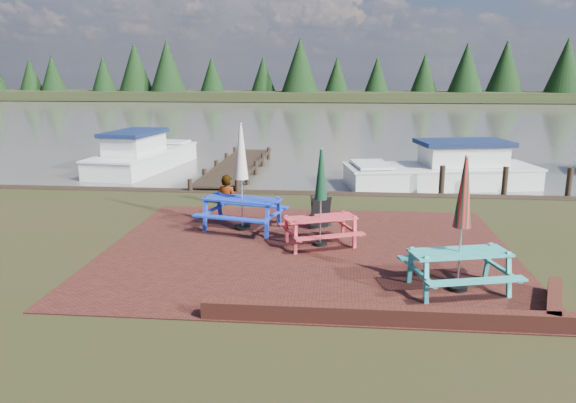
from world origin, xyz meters
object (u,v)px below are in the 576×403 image
Objects in this scene: chalkboard at (321,212)px; picnic_table_blue at (242,194)px; picnic_table_red at (321,213)px; boat_jetty at (142,157)px; jetty at (237,166)px; boat_near at (444,172)px; person at (226,175)px; picnic_table_teal at (460,245)px.

picnic_table_blue is at bearing 159.87° from chalkboard.
picnic_table_red is 2.67× the size of chalkboard.
jetty is at bearing -0.76° from boat_jetty.
jetty is at bearing 115.62° from picnic_table_blue.
picnic_table_red reaches higher than boat_near.
person is at bearing -82.31° from jetty.
picnic_table_red is at bearing -15.51° from picnic_table_blue.
chalkboard is at bearing 157.14° from person.
person is (0.82, -6.07, 0.78)m from jetty.
picnic_table_teal is at bearing -43.42° from boat_jetty.
picnic_table_blue is 9.25m from boat_near.
boat_jetty is at bearing 104.69° from picnic_table_red.
person is (-7.10, -4.23, 0.54)m from boat_near.
chalkboard is (-2.65, 3.93, -0.43)m from picnic_table_teal.
boat_jetty is 0.94× the size of boat_near.
boat_near is 3.97× the size of person.
person is at bearing 110.25° from boat_near.
jetty is (-3.76, 9.87, -0.67)m from picnic_table_red.
boat_jetty is (-7.88, 8.98, -0.07)m from chalkboard.
person is (-5.55, 6.24, 0.03)m from picnic_table_teal.
picnic_table_blue is (-2.01, 1.15, 0.15)m from picnic_table_red.
jetty is (-6.37, 12.32, -0.75)m from picnic_table_teal.
picnic_table_red reaches higher than person.
boat_near is (1.55, 10.47, -0.52)m from picnic_table_teal.
picnic_table_red reaches higher than jetty.
boat_near is (7.92, -1.84, 0.24)m from jetty.
boat_near is (6.16, 6.88, -0.58)m from picnic_table_blue.
picnic_table_teal reaches higher than person.
picnic_table_teal is at bearing 147.42° from person.
picnic_table_blue is 2.05m from chalkboard.
boat_jetty reaches higher than boat_near.
person is at bearing 105.32° from picnic_table_red.
chalkboard is 0.12× the size of boat_near.
chalkboard reaches higher than jetty.
jetty is at bearing 84.19° from chalkboard.
chalkboard is 0.47× the size of person.
picnic_table_teal is at bearing -62.65° from jetty.
boat_jetty is at bearing 171.88° from jetty.
picnic_table_red reaches higher than chalkboard.
picnic_table_red is 0.34× the size of boat_jetty.
picnic_table_blue is 8.93m from jetty.
chalkboard is at bearing -66.11° from jetty.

